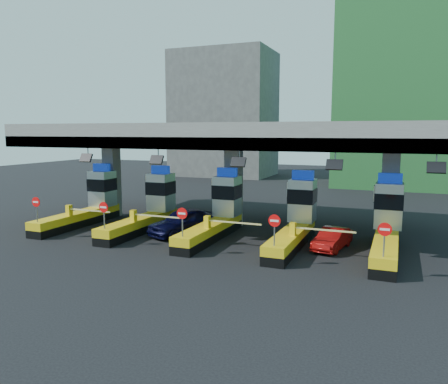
% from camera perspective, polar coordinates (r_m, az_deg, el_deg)
% --- Properties ---
extents(ground, '(120.00, 120.00, 0.00)m').
position_cam_1_polar(ground, '(27.56, -0.98, -5.75)').
color(ground, black).
rests_on(ground, ground).
extents(toll_canopy, '(28.00, 12.09, 7.00)m').
position_cam_1_polar(toll_canopy, '(29.45, 1.19, 7.18)').
color(toll_canopy, slate).
rests_on(toll_canopy, ground).
extents(toll_lane_far_left, '(4.43, 8.00, 4.16)m').
position_cam_1_polar(toll_lane_far_left, '(32.66, -17.16, -1.45)').
color(toll_lane_far_left, black).
rests_on(toll_lane_far_left, ground).
extents(toll_lane_left, '(4.43, 8.00, 4.16)m').
position_cam_1_polar(toll_lane_left, '(29.78, -9.67, -2.08)').
color(toll_lane_left, black).
rests_on(toll_lane_left, ground).
extents(toll_lane_center, '(4.43, 8.00, 4.16)m').
position_cam_1_polar(toll_lane_center, '(27.52, -0.75, -2.79)').
color(toll_lane_center, black).
rests_on(toll_lane_center, ground).
extents(toll_lane_right, '(4.43, 8.00, 4.16)m').
position_cam_1_polar(toll_lane_right, '(26.03, 9.47, -3.52)').
color(toll_lane_right, black).
rests_on(toll_lane_right, ground).
extents(toll_lane_far_right, '(4.43, 8.00, 4.16)m').
position_cam_1_polar(toll_lane_far_right, '(25.46, 20.54, -4.19)').
color(toll_lane_far_right, black).
rests_on(toll_lane_far_right, ground).
extents(bg_building_scaffold, '(18.00, 12.00, 28.00)m').
position_cam_1_polar(bg_building_scaffold, '(57.17, 24.19, 14.78)').
color(bg_building_scaffold, '#1E5926').
rests_on(bg_building_scaffold, ground).
extents(bg_building_concrete, '(14.00, 10.00, 18.00)m').
position_cam_1_polar(bg_building_concrete, '(65.45, 0.04, 10.11)').
color(bg_building_concrete, '#4C4C49').
rests_on(bg_building_concrete, ground).
extents(van, '(3.62, 5.22, 1.65)m').
position_cam_1_polar(van, '(27.89, -5.30, -3.88)').
color(van, black).
rests_on(van, ground).
extents(red_car, '(1.90, 3.76, 1.18)m').
position_cam_1_polar(red_car, '(25.14, 13.97, -5.95)').
color(red_car, maroon).
rests_on(red_car, ground).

